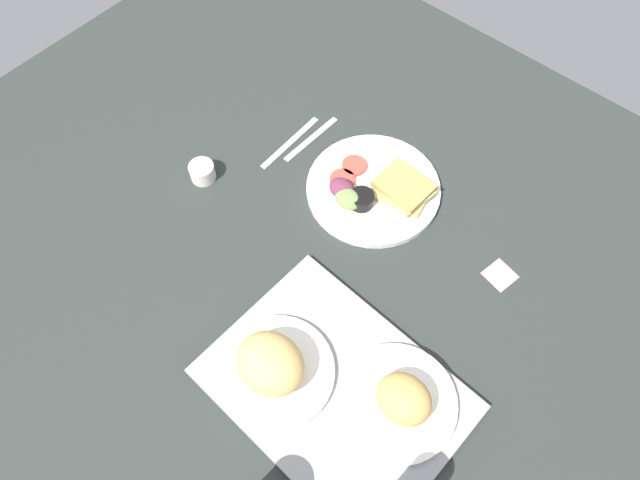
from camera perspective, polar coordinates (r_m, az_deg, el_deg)
The scene contains 9 objects.
ground_plane at distance 123.04cm, azimuth 1.62°, elevation -0.89°, with size 190.00×150.00×3.00cm, color #282D2B.
serving_tray at distance 109.23cm, azimuth 1.48°, elevation -14.39°, with size 45.00×33.00×1.60cm, color gray.
bread_plate_near at distance 105.98cm, azimuth 7.83°, elevation -15.33°, with size 21.55×21.55×8.25cm.
bread_plate_far at distance 105.72cm, azimuth -4.71°, elevation -12.25°, with size 21.66×21.66×10.11cm.
plate_with_salad at distance 127.86cm, azimuth 5.37°, elevation 4.97°, with size 29.42×29.42×5.40cm.
espresso_cup at distance 132.25cm, azimuth -11.46°, elevation 6.56°, with size 5.60×5.60×4.00cm, color silver.
fork at distance 137.79cm, azimuth -0.88°, elevation 9.89°, with size 17.00×1.40×0.50cm, color #B7B7BC.
knife at distance 137.27cm, azimuth -2.95°, elevation 9.54°, with size 19.00×1.40×0.50cm, color #B7B7BC.
sticky_note at distance 123.92cm, azimuth 17.21°, elevation -3.29°, with size 5.60×5.60×0.12cm, color pink.
Camera 1 is at (-36.56, 47.43, 105.99)cm, focal length 32.68 mm.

